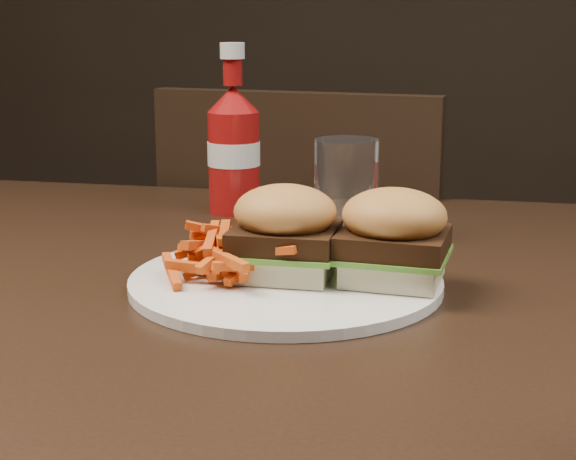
% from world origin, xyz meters
% --- Properties ---
extents(dining_table, '(1.20, 0.80, 0.04)m').
position_xyz_m(dining_table, '(0.00, 0.00, 0.73)').
color(dining_table, black).
rests_on(dining_table, ground).
extents(chair_far, '(0.47, 0.47, 0.04)m').
position_xyz_m(chair_far, '(-0.02, 0.61, 0.43)').
color(chair_far, black).
rests_on(chair_far, ground).
extents(plate, '(0.28, 0.28, 0.01)m').
position_xyz_m(plate, '(0.04, -0.02, 0.76)').
color(plate, white).
rests_on(plate, dining_table).
extents(sandwich_half_a, '(0.08, 0.08, 0.02)m').
position_xyz_m(sandwich_half_a, '(0.04, -0.02, 0.77)').
color(sandwich_half_a, beige).
rests_on(sandwich_half_a, plate).
extents(sandwich_half_b, '(0.09, 0.08, 0.02)m').
position_xyz_m(sandwich_half_b, '(0.14, -0.01, 0.77)').
color(sandwich_half_b, beige).
rests_on(sandwich_half_b, plate).
extents(fries_pile, '(0.11, 0.11, 0.04)m').
position_xyz_m(fries_pile, '(-0.01, -0.03, 0.78)').
color(fries_pile, '#D54E1D').
rests_on(fries_pile, plate).
extents(ketchup_bottle, '(0.07, 0.07, 0.12)m').
position_xyz_m(ketchup_bottle, '(-0.08, 0.27, 0.81)').
color(ketchup_bottle, maroon).
rests_on(ketchup_bottle, dining_table).
extents(tumbler, '(0.07, 0.07, 0.11)m').
position_xyz_m(tumbler, '(0.07, 0.16, 0.81)').
color(tumbler, white).
rests_on(tumbler, dining_table).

